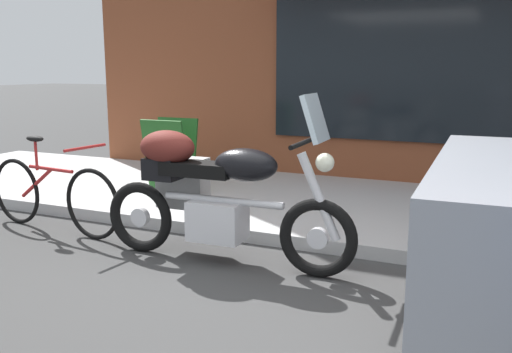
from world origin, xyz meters
name	(u,v)px	position (x,y,z in m)	size (l,w,h in m)	color
ground_plane	(206,294)	(0.00, 0.00, 0.00)	(80.00, 80.00, 0.00)	#373737
touring_motorcycle	(210,190)	(-0.31, 0.65, 0.60)	(2.19, 0.64, 1.38)	black
parked_bicycle	(52,194)	(-2.12, 0.76, 0.37)	(1.74, 0.48, 0.92)	black
sandwich_board_sign	(170,155)	(-1.75, 2.29, 0.55)	(0.55, 0.40, 0.86)	#1E511E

